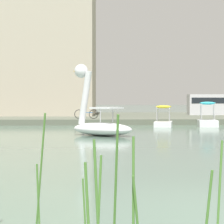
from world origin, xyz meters
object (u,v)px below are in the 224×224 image
bicycle_parked (86,114)px  parked_van (211,104)px  swan_boat (99,121)px  pedal_boat_cyan (208,120)px  pedal_boat_yellow (163,120)px

bicycle_parked → parked_van: size_ratio=0.40×
swan_boat → pedal_boat_cyan: (7.31, 7.42, -0.28)m
bicycle_parked → parked_van: bearing=38.5°
swan_boat → pedal_boat_yellow: size_ratio=1.54×
bicycle_parked → pedal_boat_yellow: bearing=-32.1°
pedal_boat_cyan → swan_boat: bearing=-134.6°
pedal_boat_yellow → pedal_boat_cyan: bearing=-2.3°
bicycle_parked → pedal_boat_cyan: bearing=-22.4°
pedal_boat_cyan → bicycle_parked: (-7.95, 3.29, 0.31)m
pedal_boat_yellow → parked_van: bearing=62.1°
pedal_boat_cyan → parked_van: size_ratio=0.49×
pedal_boat_yellow → bicycle_parked: pedal_boat_yellow is taller
parked_van → bicycle_parked: bearing=-141.5°
parked_van → pedal_boat_cyan: bearing=-106.4°
pedal_boat_cyan → parked_van: 13.12m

